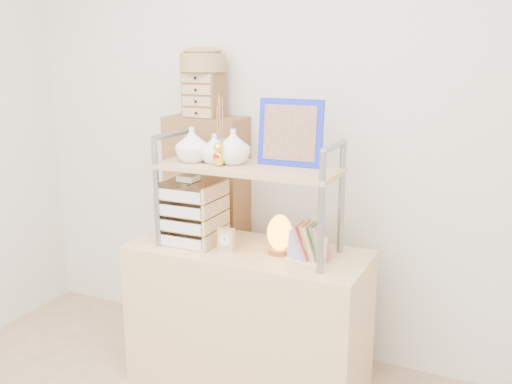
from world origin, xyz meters
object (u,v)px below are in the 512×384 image
cabinet (208,231)px  salt_lamp (280,234)px  desk (248,318)px  letter_tray (190,216)px

cabinet → salt_lamp: (0.61, -0.36, 0.17)m
desk → cabinet: cabinet is taller
salt_lamp → letter_tray: bearing=-175.8°
desk → salt_lamp: (0.17, 0.01, 0.47)m
cabinet → letter_tray: (0.12, -0.40, 0.22)m
desk → salt_lamp: bearing=3.3°
letter_tray → salt_lamp: bearing=4.2°
letter_tray → salt_lamp: letter_tray is taller
cabinet → salt_lamp: size_ratio=6.90×
cabinet → salt_lamp: bearing=-32.0°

